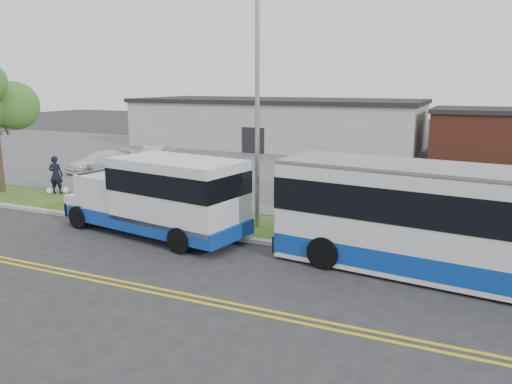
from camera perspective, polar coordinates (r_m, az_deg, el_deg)
The scene contains 16 objects.
ground at distance 19.25m, azimuth -11.54°, elevation -5.21°, with size 140.00×140.00×0.00m, color #28282B.
lane_line_north at distance 16.48m, azimuth -19.44°, elevation -8.71°, with size 70.00×0.12×0.01m, color gold.
lane_line_south at distance 16.28m, azimuth -20.18°, elevation -9.03°, with size 70.00×0.12×0.01m, color gold.
curb at distance 20.09m, azimuth -9.72°, elevation -4.17°, with size 80.00×0.30×0.15m, color #9E9B93.
verge at distance 21.55m, azimuth -7.05°, elevation -3.01°, with size 80.00×3.30×0.10m, color #2A531B.
parking_lot at distance 34.09m, azimuth 5.33°, elevation 2.73°, with size 80.00×25.00×0.10m, color #4C4C4F.
commercial_building at distance 45.22m, azimuth 2.32°, elevation 7.87°, with size 25.40×10.40×4.35m.
brick_wing at distance 40.98m, azimuth 23.79°, elevation 6.06°, with size 6.30×7.30×3.90m.
streetlight_near at distance 19.23m, azimuth 0.06°, elevation 10.88°, with size 0.35×1.53×9.50m.
shuttle_bus at distance 19.14m, azimuth -10.60°, elevation -0.26°, with size 8.18×3.76×3.03m.
transit_bus at distance 15.76m, azimuth 24.02°, elevation -3.61°, with size 12.25×4.09×3.33m.
pedestrian at distance 27.72m, azimuth -21.90°, elevation 1.83°, with size 0.72×0.47×1.98m, color black.
parked_car_a at distance 35.19m, azimuth -11.52°, elevation 4.06°, with size 1.46×4.19×1.38m, color #AFB1B6.
parked_car_b at distance 33.90m, azimuth -17.35°, elevation 3.34°, with size 1.79×4.40×1.28m, color white.
grocery_bag_left at distance 27.92m, azimuth -22.56°, elevation 0.11°, with size 0.32×0.32×0.32m, color white.
grocery_bag_right at distance 27.83m, azimuth -20.97°, elevation 0.21°, with size 0.32×0.32×0.32m, color white.
Camera 1 is at (10.90, -14.80, 5.74)m, focal length 35.00 mm.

